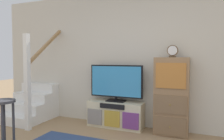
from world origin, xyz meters
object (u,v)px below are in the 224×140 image
media_console (116,114)px  desk_clock (173,51)px  side_cabinet (171,96)px  bar_stool_near (3,114)px  television (116,82)px

media_console → desk_clock: 1.62m
side_cabinet → desk_clock: desk_clock is taller
side_cabinet → bar_stool_near: bearing=-142.6°
side_cabinet → media_console: bearing=-179.4°
side_cabinet → bar_stool_near: 2.70m
side_cabinet → desk_clock: size_ratio=6.41×
media_console → side_cabinet: 1.14m
television → bar_stool_near: size_ratio=1.41×
television → side_cabinet: (1.05, -0.01, -0.20)m
bar_stool_near → television: bearing=56.6°
television → side_cabinet: bearing=-0.7°
desk_clock → bar_stool_near: 2.85m
media_console → bar_stool_near: bearing=-123.8°
side_cabinet → desk_clock: (0.01, -0.01, 0.79)m
desk_clock → television: bearing=178.5°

